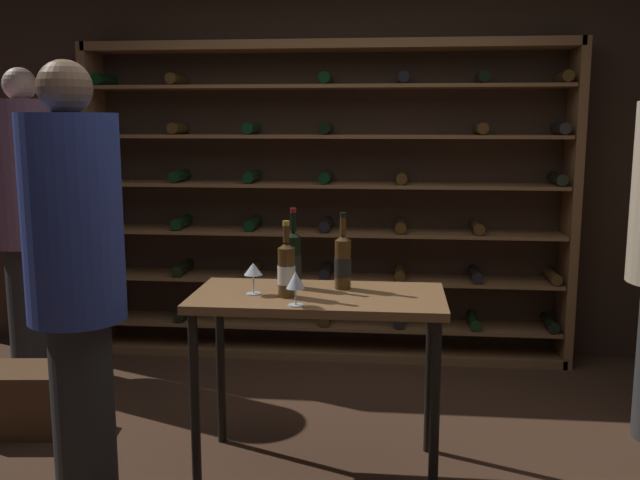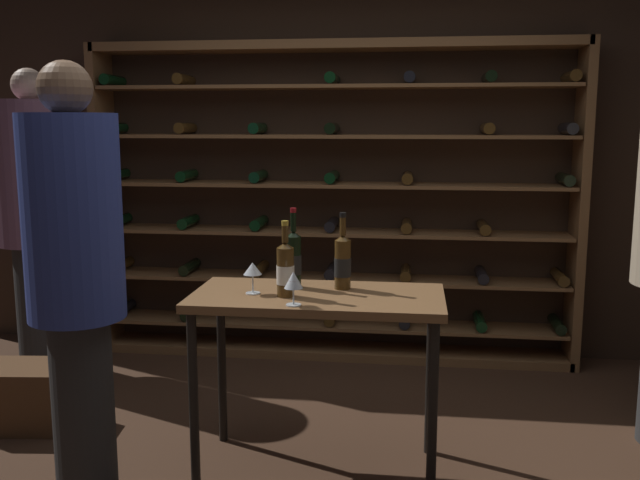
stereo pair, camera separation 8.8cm
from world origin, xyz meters
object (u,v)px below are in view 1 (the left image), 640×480
(wine_rack, at_px, (325,205))
(wine_glass_stemmed_right, at_px, (253,270))
(person_host_in_suit, at_px, (28,209))
(wine_bottle_amber_reserve, at_px, (343,261))
(person_guest_blue_shirt, at_px, (75,264))
(wine_bottle_red_label, at_px, (286,269))
(wine_bottle_black_capsule, at_px, (294,259))
(tasting_table, at_px, (318,315))
(wine_glass_stemmed_center, at_px, (296,281))
(wine_crate, at_px, (21,399))

(wine_rack, height_order, wine_glass_stemmed_right, wine_rack)
(wine_rack, distance_m, person_host_in_suit, 1.96)
(person_host_in_suit, relative_size, wine_bottle_amber_reserve, 5.44)
(wine_rack, xyz_separation_m, person_guest_blue_shirt, (-0.87, -2.04, -0.03))
(wine_bottle_red_label, bearing_deg, wine_bottle_black_capsule, 88.01)
(tasting_table, relative_size, wine_glass_stemmed_center, 7.72)
(wine_rack, bearing_deg, tasting_table, -85.40)
(person_host_in_suit, distance_m, person_guest_blue_shirt, 1.82)
(wine_crate, relative_size, wine_bottle_amber_reserve, 1.31)
(person_host_in_suit, relative_size, wine_glass_stemmed_center, 13.20)
(person_guest_blue_shirt, bearing_deg, wine_crate, 132.93)
(wine_bottle_amber_reserve, bearing_deg, wine_glass_stemmed_right, -159.33)
(wine_bottle_black_capsule, height_order, wine_glass_stemmed_right, wine_bottle_black_capsule)
(wine_rack, height_order, wine_crate, wine_rack)
(tasting_table, xyz_separation_m, wine_bottle_black_capsule, (-0.13, 0.12, 0.24))
(wine_bottle_black_capsule, relative_size, wine_glass_stemmed_center, 2.55)
(wine_bottle_red_label, bearing_deg, wine_crate, 167.32)
(wine_rack, relative_size, person_guest_blue_shirt, 1.77)
(wine_glass_stemmed_center, bearing_deg, wine_bottle_red_label, 112.26)
(wine_crate, bearing_deg, wine_rack, 43.11)
(wine_bottle_black_capsule, xyz_separation_m, wine_glass_stemmed_center, (0.06, -0.34, -0.03))
(wine_bottle_red_label, height_order, wine_glass_stemmed_right, wine_bottle_red_label)
(tasting_table, bearing_deg, wine_rack, 94.60)
(wine_rack, height_order, person_host_in_suit, wine_rack)
(person_host_in_suit, height_order, wine_glass_stemmed_right, person_host_in_suit)
(wine_crate, height_order, wine_bottle_red_label, wine_bottle_red_label)
(wine_crate, xyz_separation_m, wine_bottle_black_capsule, (1.52, -0.16, 0.84))
(person_guest_blue_shirt, distance_m, wine_bottle_amber_reserve, 1.21)
(tasting_table, xyz_separation_m, person_host_in_suit, (-2.03, 1.16, 0.33))
(tasting_table, relative_size, wine_bottle_amber_reserve, 3.18)
(wine_crate, bearing_deg, tasting_table, -9.36)
(wine_bottle_red_label, distance_m, wine_bottle_black_capsule, 0.19)
(person_host_in_suit, relative_size, wine_bottle_red_label, 5.71)
(wine_bottle_red_label, bearing_deg, person_host_in_suit, 146.87)
(person_guest_blue_shirt, distance_m, wine_glass_stemmed_right, 0.78)
(wine_rack, distance_m, wine_bottle_black_capsule, 1.58)
(person_host_in_suit, relative_size, wine_crate, 4.16)
(wine_glass_stemmed_center, bearing_deg, person_guest_blue_shirt, -172.61)
(person_host_in_suit, relative_size, wine_glass_stemmed_right, 13.53)
(person_guest_blue_shirt, bearing_deg, tasting_table, 15.51)
(person_host_in_suit, bearing_deg, person_guest_blue_shirt, 138.00)
(wine_rack, xyz_separation_m, wine_crate, (-1.52, -1.42, -0.91))
(wine_rack, relative_size, wine_bottle_amber_reserve, 9.19)
(wine_rack, xyz_separation_m, wine_glass_stemmed_center, (0.06, -1.92, -0.11))
(tasting_table, xyz_separation_m, wine_crate, (-1.65, 0.27, -0.59))
(person_guest_blue_shirt, relative_size, wine_glass_stemmed_center, 12.61)
(wine_bottle_amber_reserve, bearing_deg, wine_bottle_black_capsule, 179.63)
(person_guest_blue_shirt, bearing_deg, wine_glass_stemmed_right, 20.06)
(wine_bottle_red_label, relative_size, wine_bottle_black_capsule, 0.91)
(wine_bottle_red_label, relative_size, wine_glass_stemmed_center, 2.31)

